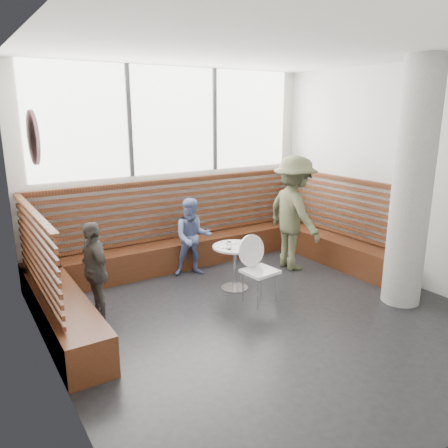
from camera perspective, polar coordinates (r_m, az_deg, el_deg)
room at (r=5.17m, az=5.97°, el=4.09°), size 5.00×5.00×3.20m
booth at (r=6.90m, az=-3.47°, el=-3.39°), size 5.00×2.50×1.44m
concrete_column at (r=6.12m, az=23.38°, el=4.60°), size 0.50×0.50×3.20m
wall_art at (r=4.43m, az=-23.68°, el=10.29°), size 0.03×0.50×0.50m
cafe_table at (r=6.32m, az=1.41°, el=-4.48°), size 0.64×0.64×0.66m
cafe_chair at (r=5.92m, az=4.32°, el=-5.19°), size 0.44×0.43×0.92m
adult_man at (r=7.13m, az=9.11°, el=1.40°), size 0.81×1.26×1.86m
child_back at (r=6.84m, az=-4.10°, el=-1.73°), size 0.72×0.65×1.23m
child_left at (r=5.68m, az=-16.60°, el=-5.78°), size 0.35×0.75×1.24m
plate_near at (r=6.22m, az=0.04°, el=-2.92°), size 0.19×0.19×0.01m
plate_far at (r=6.40m, az=0.92°, el=-2.41°), size 0.19×0.19×0.01m
glass_left at (r=6.09m, az=0.65°, el=-2.84°), size 0.07×0.07×0.11m
glass_mid at (r=6.23m, az=2.61°, el=-2.48°), size 0.07×0.07×0.10m
glass_right at (r=6.40m, az=3.10°, el=-2.03°), size 0.06×0.06×0.10m
menu_card at (r=6.12m, az=2.69°, el=-3.27°), size 0.22×0.18×0.00m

